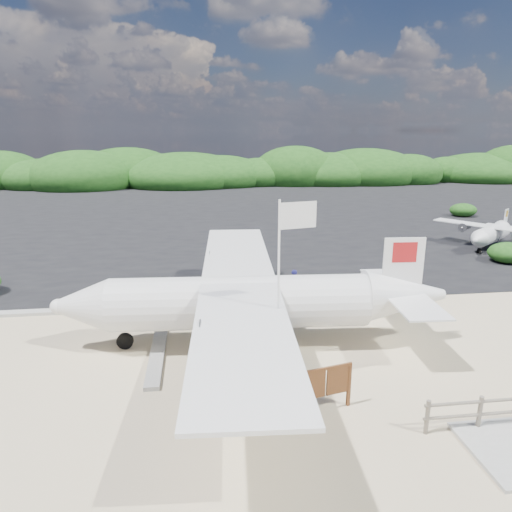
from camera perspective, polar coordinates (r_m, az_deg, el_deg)
The scene contains 12 objects.
ground at distance 17.06m, azimuth 3.25°, elevation -12.02°, with size 160.00×160.00×0.00m, color beige.
asphalt_apron at distance 45.65m, azimuth -3.59°, elevation 5.47°, with size 90.00×50.00×0.04m, color #B2B2B2, non-canonical shape.
lagoon at distance 19.17m, azimuth -25.68°, elevation -10.39°, with size 9.00×7.00×0.40m, color #B2B2B2, non-canonical shape.
vegetation_band at distance 70.37m, azimuth -4.95°, elevation 8.95°, with size 124.00×8.00×4.40m, color #B2B2B2, non-canonical shape.
baggage_cart at distance 16.06m, azimuth -0.44°, elevation -13.87°, with size 2.52×1.44×1.26m, color #0B32AB, non-canonical shape.
flagpole at distance 15.18m, azimuth 2.66°, elevation -15.76°, with size 1.19×0.50×5.96m, color white, non-canonical shape.
signboard at distance 14.13m, azimuth 8.58°, elevation -18.54°, with size 1.74×0.16×1.43m, color brown, non-canonical shape.
crew_a at distance 21.68m, azimuth 4.69°, elevation -3.68°, with size 0.57×0.37×1.56m, color #161756.
crew_b at distance 20.88m, azimuth -0.51°, elevation -4.42°, with size 0.75×0.58×1.54m, color #161756.
crew_c at distance 19.84m, azimuth 3.99°, elevation -5.53°, with size 0.91×0.38×1.55m, color #161756.
aircraft_large at distance 41.57m, azimuth 13.74°, elevation 4.08°, with size 17.36×17.36×5.21m, color #B2B2B2, non-canonical shape.
aircraft_small at distance 48.24m, azimuth -17.38°, elevation 5.34°, with size 6.49×6.49×2.34m, color #B2B2B2, non-canonical shape.
Camera 1 is at (-2.84, -14.87, 7.85)m, focal length 32.00 mm.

